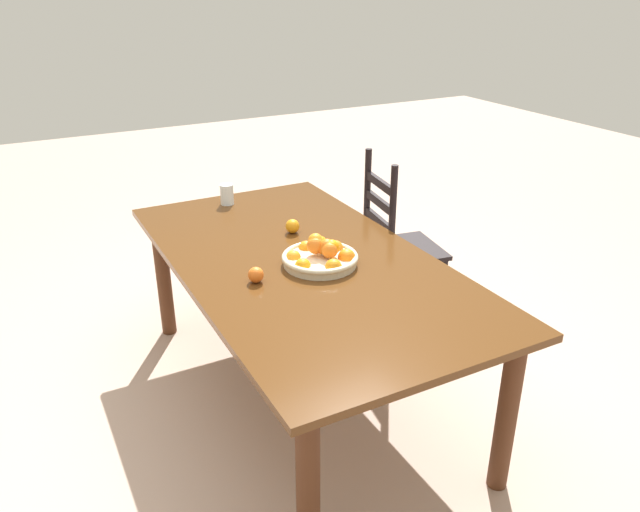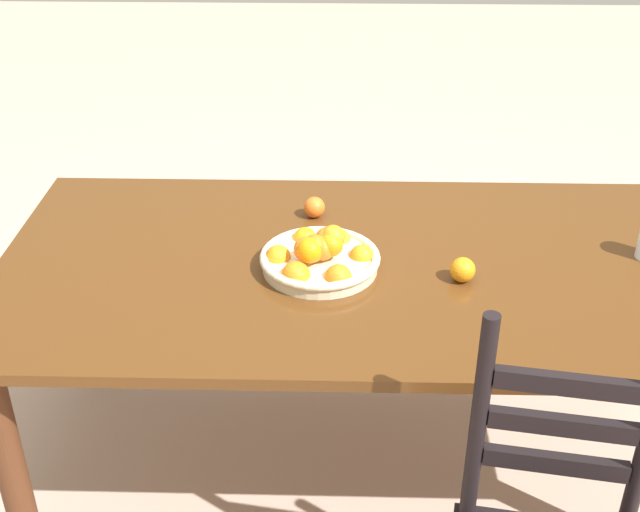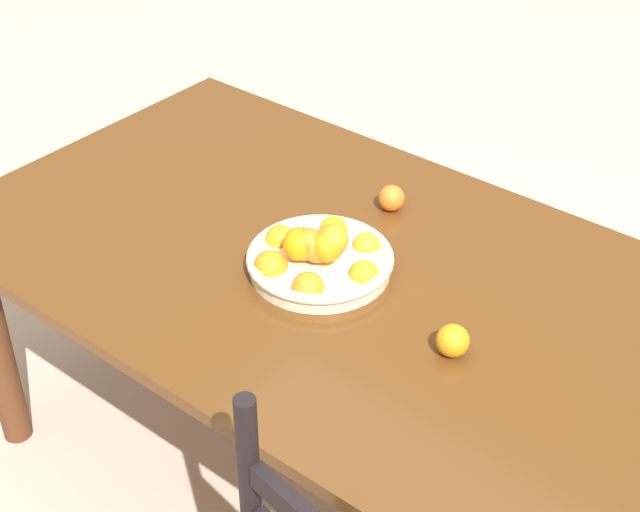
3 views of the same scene
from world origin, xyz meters
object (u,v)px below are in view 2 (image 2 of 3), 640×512
(fruit_bowl, at_px, (319,257))
(orange_loose_1, at_px, (314,207))
(dining_table, at_px, (350,289))
(orange_loose_0, at_px, (463,270))

(fruit_bowl, height_order, orange_loose_1, fruit_bowl)
(dining_table, height_order, fruit_bowl, fruit_bowl)
(dining_table, bearing_deg, orange_loose_1, -67.39)
(fruit_bowl, distance_m, orange_loose_1, 0.31)
(orange_loose_0, relative_size, orange_loose_1, 1.05)
(fruit_bowl, bearing_deg, dining_table, -151.21)
(fruit_bowl, bearing_deg, orange_loose_0, 173.24)
(dining_table, height_order, orange_loose_1, orange_loose_1)
(dining_table, height_order, orange_loose_0, orange_loose_0)
(orange_loose_0, xyz_separation_m, orange_loose_1, (0.40, -0.36, -0.00))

